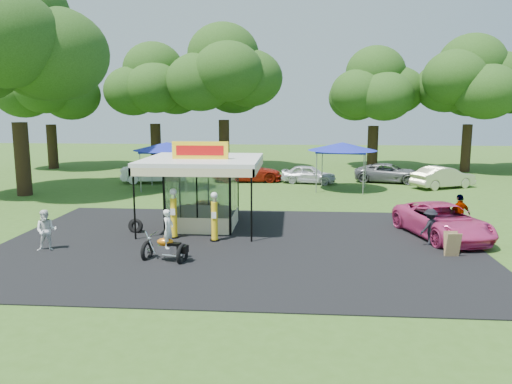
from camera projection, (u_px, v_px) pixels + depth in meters
ground at (232, 259)px, 19.08m from camera, size 120.00×120.00×0.00m
asphalt_apron at (238, 244)px, 21.05m from camera, size 20.00×14.00×0.04m
gas_station_kiosk at (203, 191)px, 23.85m from camera, size 5.40×5.40×4.18m
gas_pump_left at (174, 215)px, 21.91m from camera, size 0.42×0.42×2.25m
gas_pump_right at (214, 218)px, 21.41m from camera, size 0.41×0.41×2.18m
motorcycle at (167, 241)px, 18.64m from camera, size 1.83×1.16×2.08m
spare_tires at (136, 226)px, 23.03m from camera, size 0.82×0.56×0.68m
a_frame_sign at (452, 245)px, 19.27m from camera, size 0.56×0.53×0.98m
kiosk_car at (211, 209)px, 26.23m from camera, size 2.82×1.13×0.96m
pink_sedan at (442, 221)px, 22.11m from camera, size 3.84×5.92×1.52m
spectator_west at (46, 230)px, 20.05m from camera, size 0.96×0.83×1.69m
spectator_east_a at (430, 227)px, 20.88m from camera, size 1.16×1.06×1.57m
spectator_east_b at (459, 215)px, 22.50m from camera, size 1.20×0.82×1.89m
bg_car_a at (154, 172)px, 38.35m from camera, size 5.12×2.70×1.61m
bg_car_b at (247, 172)px, 38.99m from camera, size 5.66×2.87×1.57m
bg_car_c at (309, 174)px, 38.05m from camera, size 4.38×2.50×1.40m
bg_car_d at (389, 173)px, 38.59m from camera, size 5.63×3.65×1.44m
bg_car_e at (443, 177)px, 35.83m from camera, size 4.96×3.64×1.56m
tent_west at (167, 147)px, 35.11m from camera, size 4.75×4.75×3.32m
tent_east at (342, 147)px, 34.60m from camera, size 4.79×4.79×3.35m
oak_far_a at (48, 89)px, 46.28m from camera, size 9.82×9.82×11.64m
oak_far_b at (154, 90)px, 47.53m from camera, size 9.72×9.72×11.60m
oak_far_c at (223, 79)px, 45.60m from camera, size 11.05×11.05×13.02m
oak_far_d at (375, 93)px, 46.72m from camera, size 9.37×9.37×11.15m
oak_far_e at (470, 87)px, 43.79m from camera, size 9.93×9.93×11.82m
oak_near at (14, 57)px, 31.53m from camera, size 12.30×12.30×14.16m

